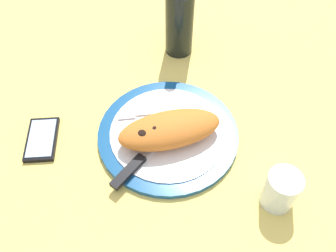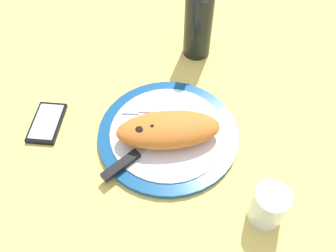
{
  "view_description": "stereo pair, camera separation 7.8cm",
  "coord_description": "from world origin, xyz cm",
  "px_view_note": "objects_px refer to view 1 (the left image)",
  "views": [
    {
      "loc": [
        10.67,
        46.33,
        66.02
      ],
      "look_at": [
        0.0,
        0.0,
        3.59
      ],
      "focal_mm": 38.34,
      "sensor_mm": 36.0,
      "label": 1
    },
    {
      "loc": [
        2.91,
        47.45,
        66.02
      ],
      "look_at": [
        0.0,
        0.0,
        3.59
      ],
      "focal_mm": 38.34,
      "sensor_mm": 36.0,
      "label": 2
    }
  ],
  "objects_px": {
    "water_glass": "(280,191)",
    "smartphone": "(42,139)",
    "fork": "(147,113)",
    "knife": "(138,162)",
    "calzone": "(168,130)",
    "plate": "(168,134)",
    "wine_bottle": "(180,18)"
  },
  "relations": [
    {
      "from": "water_glass",
      "to": "wine_bottle",
      "type": "distance_m",
      "value": 0.49
    },
    {
      "from": "knife",
      "to": "calzone",
      "type": "bearing_deg",
      "value": -146.49
    },
    {
      "from": "plate",
      "to": "fork",
      "type": "distance_m",
      "value": 0.07
    },
    {
      "from": "plate",
      "to": "knife",
      "type": "bearing_deg",
      "value": 39.71
    },
    {
      "from": "smartphone",
      "to": "water_glass",
      "type": "bearing_deg",
      "value": 150.81
    },
    {
      "from": "water_glass",
      "to": "knife",
      "type": "bearing_deg",
      "value": -28.38
    },
    {
      "from": "wine_bottle",
      "to": "water_glass",
      "type": "bearing_deg",
      "value": 99.4
    },
    {
      "from": "wine_bottle",
      "to": "plate",
      "type": "bearing_deg",
      "value": 71.34
    },
    {
      "from": "calzone",
      "to": "smartphone",
      "type": "height_order",
      "value": "calzone"
    },
    {
      "from": "smartphone",
      "to": "water_glass",
      "type": "distance_m",
      "value": 0.52
    },
    {
      "from": "calzone",
      "to": "knife",
      "type": "distance_m",
      "value": 0.09
    },
    {
      "from": "knife",
      "to": "water_glass",
      "type": "distance_m",
      "value": 0.29
    },
    {
      "from": "water_glass",
      "to": "smartphone",
      "type": "bearing_deg",
      "value": -29.19
    },
    {
      "from": "fork",
      "to": "knife",
      "type": "relative_size",
      "value": 0.93
    },
    {
      "from": "plate",
      "to": "calzone",
      "type": "xyz_separation_m",
      "value": [
        0.0,
        0.02,
        0.04
      ]
    },
    {
      "from": "wine_bottle",
      "to": "knife",
      "type": "bearing_deg",
      "value": 63.3
    },
    {
      "from": "calzone",
      "to": "fork",
      "type": "distance_m",
      "value": 0.09
    },
    {
      "from": "fork",
      "to": "knife",
      "type": "height_order",
      "value": "knife"
    },
    {
      "from": "wine_bottle",
      "to": "smartphone",
      "type": "bearing_deg",
      "value": 31.64
    },
    {
      "from": "water_glass",
      "to": "wine_bottle",
      "type": "xyz_separation_m",
      "value": [
        0.08,
        -0.48,
        0.06
      ]
    },
    {
      "from": "fork",
      "to": "water_glass",
      "type": "relative_size",
      "value": 1.99
    },
    {
      "from": "calzone",
      "to": "fork",
      "type": "bearing_deg",
      "value": -68.44
    },
    {
      "from": "plate",
      "to": "water_glass",
      "type": "xyz_separation_m",
      "value": [
        -0.17,
        0.2,
        0.03
      ]
    },
    {
      "from": "fork",
      "to": "wine_bottle",
      "type": "relative_size",
      "value": 0.66
    },
    {
      "from": "knife",
      "to": "smartphone",
      "type": "bearing_deg",
      "value": -30.2
    },
    {
      "from": "calzone",
      "to": "fork",
      "type": "relative_size",
      "value": 1.33
    },
    {
      "from": "knife",
      "to": "wine_bottle",
      "type": "xyz_separation_m",
      "value": [
        -0.17,
        -0.35,
        0.08
      ]
    },
    {
      "from": "plate",
      "to": "fork",
      "type": "height_order",
      "value": "fork"
    },
    {
      "from": "plate",
      "to": "fork",
      "type": "relative_size",
      "value": 1.85
    },
    {
      "from": "knife",
      "to": "smartphone",
      "type": "xyz_separation_m",
      "value": [
        0.2,
        -0.12,
        -0.02
      ]
    },
    {
      "from": "plate",
      "to": "knife",
      "type": "height_order",
      "value": "knife"
    },
    {
      "from": "knife",
      "to": "wine_bottle",
      "type": "height_order",
      "value": "wine_bottle"
    }
  ]
}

